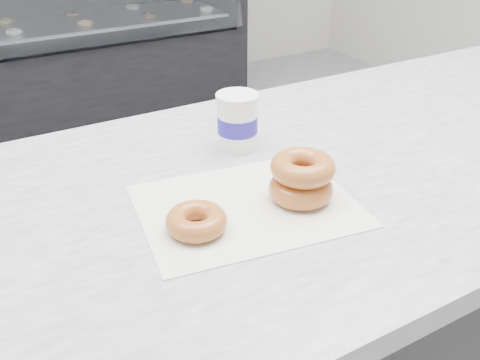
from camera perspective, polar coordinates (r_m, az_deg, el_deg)
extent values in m
plane|color=gray|center=(1.96, -3.63, -14.27)|extent=(5.00, 5.00, 0.00)
cube|color=#333335|center=(1.30, 8.22, -16.42)|extent=(3.00, 0.70, 0.86)
cube|color=silver|center=(1.03, 10.00, 1.34)|extent=(3.06, 0.76, 0.04)
cube|color=black|center=(3.61, -19.13, 10.11)|extent=(2.40, 0.70, 0.50)
cube|color=silver|center=(3.52, -20.03, 15.15)|extent=(2.20, 0.55, 0.02)
cube|color=white|center=(0.85, 0.77, -2.76)|extent=(0.38, 0.31, 0.00)
torus|color=#B96732|center=(0.79, -4.68, -4.38)|extent=(0.10, 0.10, 0.03)
torus|color=#B96732|center=(0.87, 6.48, -0.92)|extent=(0.11, 0.11, 0.04)
torus|color=#B96732|center=(0.85, 6.72, 1.34)|extent=(0.12, 0.12, 0.04)
cylinder|color=white|center=(1.02, -0.27, 6.26)|extent=(0.08, 0.08, 0.11)
cylinder|color=white|center=(1.00, -0.28, 8.98)|extent=(0.08, 0.08, 0.01)
cylinder|color=navy|center=(1.02, -0.27, 6.02)|extent=(0.08, 0.08, 0.03)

